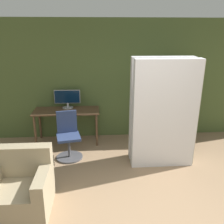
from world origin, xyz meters
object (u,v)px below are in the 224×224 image
monitor (67,98)px  office_chair (68,139)px  armchair (20,188)px  bookshelf (169,103)px  mattress_near (165,115)px  mattress_far (160,110)px

monitor → office_chair: monitor is taller
monitor → armchair: bearing=-100.5°
bookshelf → armchair: 3.72m
mattress_near → monitor: bearing=143.3°
monitor → mattress_far: (1.86, -1.05, 0.02)m
bookshelf → armchair: size_ratio=1.94×
mattress_far → armchair: bearing=-149.4°
monitor → office_chair: (0.08, -0.92, -0.61)m
mattress_near → mattress_far: bearing=90.0°
monitor → office_chair: size_ratio=0.63×
monitor → mattress_near: (1.86, -1.39, 0.02)m
monitor → armchair: size_ratio=0.68×
office_chair → bookshelf: bookshelf is taller
monitor → armchair: (-0.45, -2.42, -0.66)m
bookshelf → mattress_far: (-0.48, -1.05, 0.18)m
mattress_far → armchair: (-2.31, -1.37, -0.68)m
armchair → office_chair: bearing=70.6°
monitor → mattress_far: mattress_far is taller
office_chair → mattress_far: size_ratio=0.46×
mattress_near → bookshelf: bearing=70.8°
bookshelf → office_chair: bearing=-158.0°
monitor → mattress_near: bearing=-36.7°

